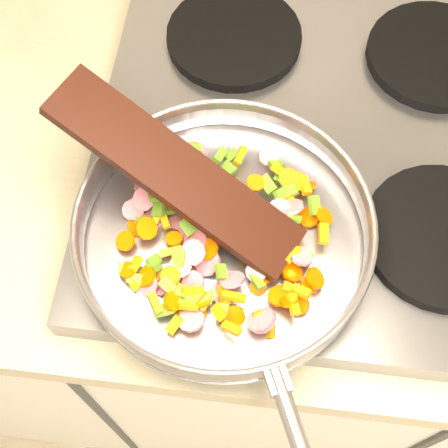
# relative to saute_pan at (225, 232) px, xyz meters

# --- Properties ---
(cooktop) EXTENTS (0.60, 0.60, 0.04)m
(cooktop) POSITION_rel_saute_pan_xyz_m (0.11, 0.18, -0.06)
(cooktop) COLOR #939399
(cooktop) RESTS_ON counter_top
(grate_fl) EXTENTS (0.19, 0.19, 0.02)m
(grate_fl) POSITION_rel_saute_pan_xyz_m (-0.03, 0.04, -0.04)
(grate_fl) COLOR black
(grate_fl) RESTS_ON cooktop
(grate_fr) EXTENTS (0.19, 0.19, 0.02)m
(grate_fr) POSITION_rel_saute_pan_xyz_m (0.25, 0.04, -0.04)
(grate_fr) COLOR black
(grate_fr) RESTS_ON cooktop
(grate_bl) EXTENTS (0.19, 0.19, 0.02)m
(grate_bl) POSITION_rel_saute_pan_xyz_m (-0.03, 0.32, -0.04)
(grate_bl) COLOR black
(grate_bl) RESTS_ON cooktop
(grate_br) EXTENTS (0.19, 0.19, 0.02)m
(grate_br) POSITION_rel_saute_pan_xyz_m (0.25, 0.32, -0.04)
(grate_br) COLOR black
(grate_br) RESTS_ON cooktop
(saute_pan) EXTENTS (0.37, 0.51, 0.05)m
(saute_pan) POSITION_rel_saute_pan_xyz_m (0.00, 0.00, 0.00)
(saute_pan) COLOR #9E9EA5
(saute_pan) RESTS_ON grate_fl
(vegetable_heap) EXTENTS (0.25, 0.25, 0.05)m
(vegetable_heap) POSITION_rel_saute_pan_xyz_m (-0.00, -0.00, -0.01)
(vegetable_heap) COLOR red
(vegetable_heap) RESTS_ON saute_pan
(wooden_spatula) EXTENTS (0.30, 0.19, 0.11)m
(wooden_spatula) POSITION_rel_saute_pan_xyz_m (-0.06, 0.04, 0.05)
(wooden_spatula) COLOR black
(wooden_spatula) RESTS_ON saute_pan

